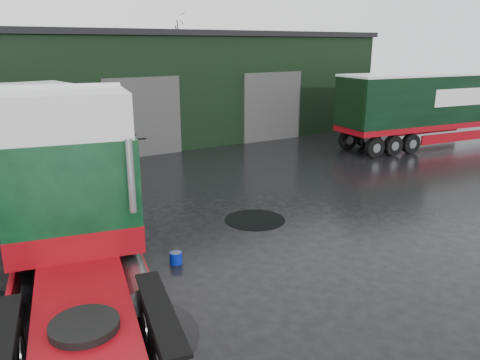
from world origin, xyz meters
name	(u,v)px	position (x,y,z in m)	size (l,w,h in m)	color
ground	(267,273)	(0.00, 0.00, 0.00)	(100.00, 100.00, 0.00)	black
warehouse	(107,86)	(2.00, 20.00, 3.16)	(32.40, 12.40, 6.30)	black
hero_tractor	(74,220)	(-4.50, 0.04, 2.33)	(3.18, 7.51, 4.66)	black
lorry_right	(436,109)	(17.00, 7.98, 2.05)	(2.70, 15.62, 4.10)	silver
wash_bucket	(176,258)	(-1.73, 1.72, 0.16)	(0.33, 0.33, 0.31)	#071A9E
tree_back_b	(166,66)	(10.00, 30.00, 3.75)	(4.40, 4.40, 7.50)	black
puddle_0	(124,338)	(-3.94, -0.77, 0.00)	(2.98, 2.98, 0.01)	black
puddle_1	(255,220)	(1.79, 3.29, 0.00)	(2.01, 2.01, 0.01)	black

